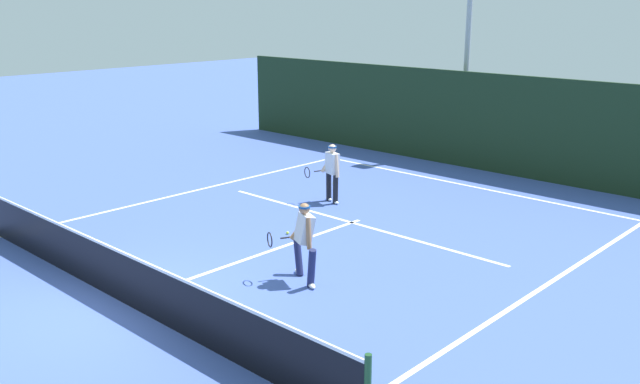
% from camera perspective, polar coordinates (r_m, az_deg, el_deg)
% --- Properties ---
extents(ground_plane, '(80.00, 80.00, 0.00)m').
position_cam_1_polar(ground_plane, '(12.51, -16.16, -8.85)').
color(ground_plane, '#415AAD').
extents(court_line_baseline_far, '(10.11, 0.10, 0.01)m').
position_cam_1_polar(court_line_baseline_far, '(20.03, 11.76, 0.63)').
color(court_line_baseline_far, white).
rests_on(court_line_baseline_far, ground_plane).
extents(court_line_sideline_left, '(0.10, 22.00, 0.01)m').
position_cam_1_polar(court_line_sideline_left, '(16.83, -25.12, -3.40)').
color(court_line_sideline_left, white).
rests_on(court_line_sideline_left, ground_plane).
extents(court_line_service, '(8.24, 0.10, 0.01)m').
position_cam_1_polar(court_line_service, '(16.22, 2.68, -2.57)').
color(court_line_service, white).
rests_on(court_line_service, ground_plane).
extents(court_line_centre, '(0.10, 6.40, 0.01)m').
position_cam_1_polar(court_line_centre, '(14.24, -5.07, -5.23)').
color(court_line_centre, white).
rests_on(court_line_centre, ground_plane).
extents(tennis_net, '(11.08, 0.09, 1.07)m').
position_cam_1_polar(tennis_net, '(12.32, -16.34, -6.72)').
color(tennis_net, '#1E4723').
rests_on(tennis_net, ground_plane).
extents(player_near, '(1.11, 0.80, 1.52)m').
position_cam_1_polar(player_near, '(12.62, -1.37, -3.95)').
color(player_near, '#1E234C').
rests_on(player_near, ground_plane).
extents(player_far, '(0.89, 0.83, 1.55)m').
position_cam_1_polar(player_far, '(17.64, 0.98, 1.78)').
color(player_far, black).
rests_on(player_far, ground_plane).
extents(tennis_ball, '(0.07, 0.07, 0.07)m').
position_cam_1_polar(tennis_ball, '(19.64, 1.15, 0.76)').
color(tennis_ball, '#D1E033').
rests_on(tennis_ball, ground_plane).
extents(tennis_ball_extra, '(0.07, 0.07, 0.07)m').
position_cam_1_polar(tennis_ball_extra, '(15.42, -2.73, -3.43)').
color(tennis_ball_extra, '#D1E033').
rests_on(tennis_ball_extra, ground_plane).
extents(back_fence_windscreen, '(21.76, 0.12, 3.01)m').
position_cam_1_polar(back_fence_windscreen, '(21.42, 14.81, 5.51)').
color(back_fence_windscreen, black).
rests_on(back_fence_windscreen, ground_plane).
extents(light_pole, '(0.55, 0.44, 6.71)m').
position_cam_1_polar(light_pole, '(23.08, 12.31, 13.03)').
color(light_pole, '#9EA39E').
rests_on(light_pole, ground_plane).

